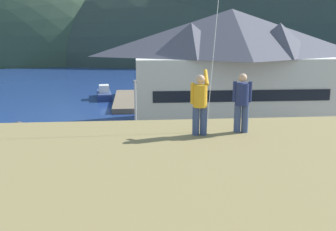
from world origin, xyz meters
The scene contains 17 objects.
ground_plane centered at (0.00, 0.00, 0.00)m, with size 600.00×600.00×0.00m, color #66604C.
parking_lot_pad centered at (0.00, 5.00, 0.05)m, with size 40.00×20.00×0.10m, color slate.
bay_water centered at (0.00, 60.00, 0.01)m, with size 360.00×84.00×0.03m, color navy.
far_hill_east_peak centered at (28.10, 115.76, 0.00)m, with size 148.51×65.65×63.25m, color #2D3D33.
far_hill_center_saddle centered at (30.73, 108.35, 0.00)m, with size 103.81×48.47×70.76m, color #2D3D33.
harbor_lodge centered at (7.11, 21.69, 6.69)m, with size 21.57×12.12×12.48m.
storage_shed_near_lot centered at (-10.13, 3.85, 2.62)m, with size 7.67×5.73×5.05m.
storage_shed_waterside centered at (3.51, 21.37, 2.35)m, with size 5.46×4.24×4.53m.
wharf_dock centered at (-4.51, 36.00, 0.35)m, with size 3.20×15.50×0.70m.
moored_boat_wharfside centered at (-7.87, 39.84, 0.72)m, with size 2.78×6.67×2.16m.
parked_car_mid_row_near centered at (-2.35, 7.56, 1.06)m, with size 4.24×2.14×1.82m.
parked_car_lone_by_shed centered at (11.03, 7.36, 1.06)m, with size 4.27×2.19×1.82m.
parked_car_front_row_red centered at (3.82, 6.33, 1.06)m, with size 4.33×2.32×1.82m.
parked_car_back_row_right centered at (3.24, 1.48, 1.06)m, with size 4.26×2.18×1.82m.
parking_light_pole centered at (-3.19, 10.56, 3.83)m, with size 0.24×0.78×6.40m.
person_kite_flyer centered at (-1.40, -8.42, 8.33)m, with size 0.54×0.65×1.86m.
person_companion centered at (-0.13, -8.24, 8.32)m, with size 0.54×0.40×1.74m.
Camera 1 is at (-3.26, -19.04, 10.35)m, focal length 41.18 mm.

